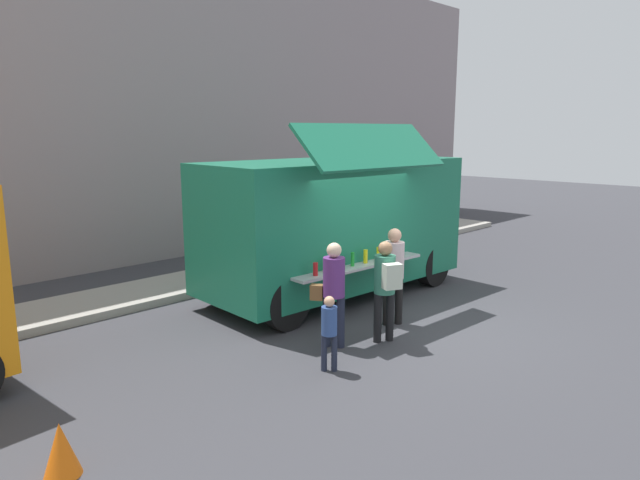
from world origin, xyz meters
name	(u,v)px	position (x,y,z in m)	size (l,w,h in m)	color
ground_plane	(399,321)	(0.00, 0.00, 0.00)	(60.00, 60.00, 0.00)	#38383D
curb_strip	(87,306)	(-3.58, 4.60, 0.07)	(28.00, 1.60, 0.15)	#9E998E
building_behind	(45,97)	(-2.58, 8.50, 4.08)	(32.00, 2.40, 8.15)	gray
food_truck_main	(335,222)	(0.43, 1.97, 1.50)	(5.60, 3.20, 3.43)	#1A7251
traffic_cone_orange	(61,449)	(-5.96, -0.40, 0.28)	(0.36, 0.36, 0.55)	orange
trash_bin	(363,233)	(4.05, 4.30, 0.51)	(0.60, 0.60, 1.02)	#2E6038
customer_front_ordering	(394,268)	(-0.20, 0.00, 1.01)	(0.34, 0.34, 1.69)	black
customer_mid_with_backpack	(386,281)	(-0.96, -0.42, 1.00)	(0.43, 0.53, 1.63)	black
customer_rear_waiting	(333,286)	(-1.67, 0.03, 0.98)	(0.42, 0.52, 1.65)	#1D2235
child_near_queue	(329,327)	(-2.37, -0.56, 0.65)	(0.22, 0.22, 1.08)	#202538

